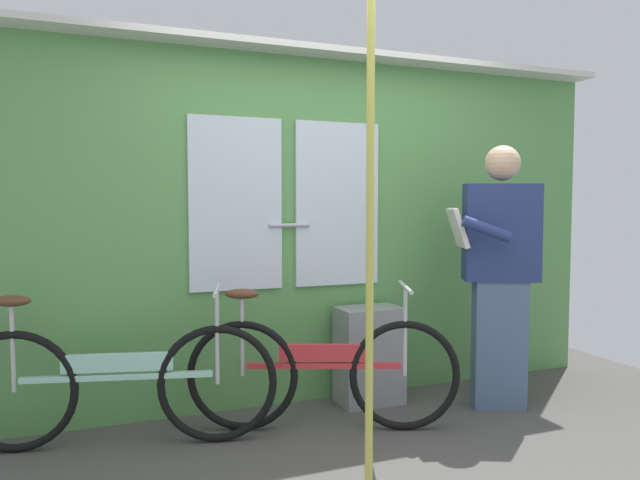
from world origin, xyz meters
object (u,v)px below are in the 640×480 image
object	(u,v)px
passenger_reading_newspaper	(499,270)
bicycle_leaning_behind	(116,383)
trash_bin_by_wall	(369,355)
handrail_pole	(370,245)
bicycle_near_door	(322,371)

from	to	relation	value
passenger_reading_newspaper	bicycle_leaning_behind	bearing A→B (deg)	19.43
bicycle_leaning_behind	trash_bin_by_wall	world-z (taller)	bicycle_leaning_behind
passenger_reading_newspaper	handrail_pole	world-z (taller)	handrail_pole
bicycle_near_door	passenger_reading_newspaper	world-z (taller)	passenger_reading_newspaper
passenger_reading_newspaper	trash_bin_by_wall	size ratio (longest dim) A/B	2.65
passenger_reading_newspaper	trash_bin_by_wall	distance (m)	1.02
bicycle_near_door	handrail_pole	distance (m)	1.14
bicycle_leaning_behind	passenger_reading_newspaper	world-z (taller)	passenger_reading_newspaper
bicycle_leaning_behind	handrail_pole	size ratio (longest dim) A/B	0.74
bicycle_leaning_behind	passenger_reading_newspaper	xyz separation A→B (m)	(2.36, -0.23, 0.55)
passenger_reading_newspaper	handrail_pole	bearing A→B (deg)	55.09
bicycle_near_door	handrail_pole	size ratio (longest dim) A/B	0.66
handrail_pole	bicycle_leaning_behind	bearing A→B (deg)	136.84
bicycle_leaning_behind	passenger_reading_newspaper	bearing A→B (deg)	8.26
bicycle_near_door	handrail_pole	bearing A→B (deg)	-75.14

